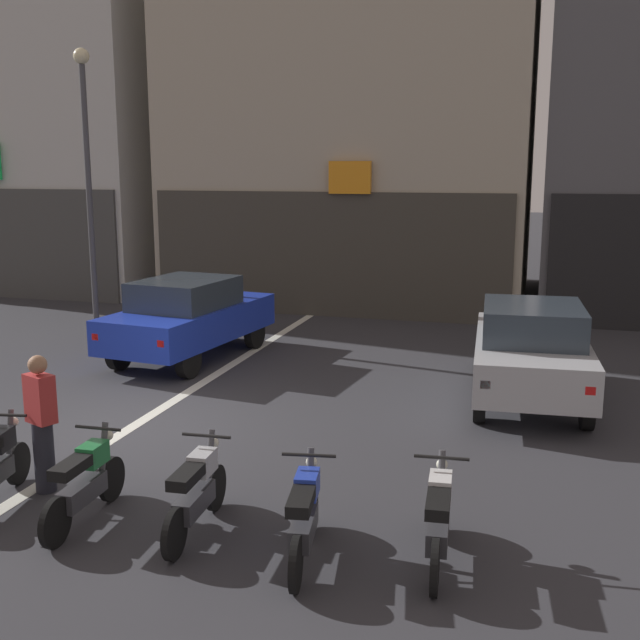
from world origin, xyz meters
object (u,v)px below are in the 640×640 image
(car_silver_parked_kerbside, at_px, (531,349))
(motorcycle_white_row_rightmost, at_px, (439,518))
(car_blue_crossing_near, at_px, (189,316))
(motorcycle_green_row_left_mid, at_px, (85,482))
(person_by_motorcycles, at_px, (42,423))
(street_lamp, at_px, (87,161))
(motorcycle_silver_row_centre, at_px, (196,491))
(motorcycle_blue_row_right_mid, at_px, (305,515))

(car_silver_parked_kerbside, xyz_separation_m, motorcycle_white_row_rightmost, (-0.74, -5.72, -0.43))
(car_silver_parked_kerbside, bearing_deg, car_blue_crossing_near, 170.81)
(motorcycle_green_row_left_mid, bearing_deg, car_blue_crossing_near, 106.76)
(person_by_motorcycles, bearing_deg, street_lamp, 118.65)
(motorcycle_silver_row_centre, xyz_separation_m, motorcycle_blue_row_right_mid, (1.27, -0.23, 0.00))
(street_lamp, distance_m, motorcycle_silver_row_centre, 11.87)
(street_lamp, relative_size, motorcycle_green_row_left_mid, 3.86)
(car_blue_crossing_near, distance_m, street_lamp, 5.13)
(motorcycle_green_row_left_mid, relative_size, person_by_motorcycles, 1.00)
(car_blue_crossing_near, height_order, motorcycle_silver_row_centre, car_blue_crossing_near)
(motorcycle_blue_row_right_mid, xyz_separation_m, person_by_motorcycles, (-3.45, 0.69, 0.40))
(car_blue_crossing_near, distance_m, car_silver_parked_kerbside, 6.73)
(car_silver_parked_kerbside, distance_m, motorcycle_green_row_left_mid, 7.46)
(motorcycle_white_row_rightmost, height_order, person_by_motorcycles, person_by_motorcycles)
(person_by_motorcycles, bearing_deg, car_blue_crossing_near, 100.45)
(motorcycle_blue_row_right_mid, bearing_deg, person_by_motorcycles, 168.66)
(person_by_motorcycles, bearing_deg, motorcycle_white_row_rightmost, -4.74)
(car_blue_crossing_near, xyz_separation_m, motorcycle_white_row_rightmost, (5.90, -6.80, -0.43))
(motorcycle_white_row_rightmost, bearing_deg, car_silver_parked_kerbside, 82.60)
(car_blue_crossing_near, bearing_deg, motorcycle_white_row_rightmost, -49.03)
(street_lamp, distance_m, person_by_motorcycles, 10.25)
(motorcycle_green_row_left_mid, bearing_deg, street_lamp, 121.50)
(motorcycle_green_row_left_mid, height_order, motorcycle_white_row_rightmost, same)
(motorcycle_silver_row_centre, relative_size, motorcycle_white_row_rightmost, 1.00)
(motorcycle_green_row_left_mid, distance_m, motorcycle_blue_row_right_mid, 2.54)
(motorcycle_white_row_rightmost, distance_m, person_by_motorcycles, 4.75)
(street_lamp, distance_m, motorcycle_blue_row_right_mid, 12.81)
(motorcycle_white_row_rightmost, bearing_deg, motorcycle_green_row_left_mid, -177.36)
(motorcycle_silver_row_centre, bearing_deg, car_blue_crossing_near, 116.13)
(motorcycle_blue_row_right_mid, bearing_deg, car_blue_crossing_near, 123.13)
(car_silver_parked_kerbside, xyz_separation_m, motorcycle_green_row_left_mid, (-4.55, -5.90, -0.43))
(street_lamp, distance_m, motorcycle_green_row_left_mid, 11.27)
(street_lamp, relative_size, person_by_motorcycles, 3.87)
(motorcycle_blue_row_right_mid, bearing_deg, motorcycle_silver_row_centre, 169.55)
(car_blue_crossing_near, distance_m, motorcycle_white_row_rightmost, 9.01)
(car_blue_crossing_near, height_order, person_by_motorcycles, person_by_motorcycles)
(motorcycle_white_row_rightmost, relative_size, person_by_motorcycles, 1.00)
(car_silver_parked_kerbside, height_order, motorcycle_silver_row_centre, car_silver_parked_kerbside)
(person_by_motorcycles, bearing_deg, car_silver_parked_kerbside, 44.30)
(motorcycle_blue_row_right_mid, height_order, person_by_motorcycles, person_by_motorcycles)
(street_lamp, bearing_deg, motorcycle_blue_row_right_mid, -48.71)
(car_silver_parked_kerbside, xyz_separation_m, person_by_motorcycles, (-5.46, -5.33, -0.03))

